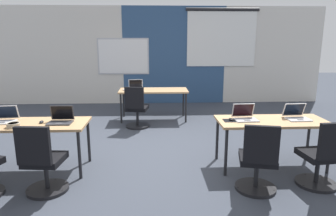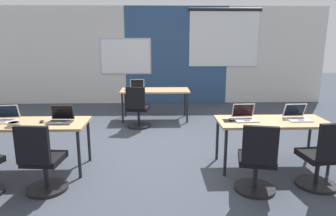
# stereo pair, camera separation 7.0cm
# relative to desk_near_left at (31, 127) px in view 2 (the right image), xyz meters

# --- Properties ---
(ground_plane) EXTENTS (24.00, 24.00, 0.00)m
(ground_plane) POSITION_rel_desk_near_left_xyz_m (1.75, 0.60, -0.66)
(ground_plane) COLOR #383D47
(back_wall_assembly) EXTENTS (10.00, 0.27, 2.80)m
(back_wall_assembly) POSITION_rel_desk_near_left_xyz_m (1.78, 4.80, 0.75)
(back_wall_assembly) COLOR silver
(back_wall_assembly) RESTS_ON ground
(desk_near_left) EXTENTS (1.60, 0.70, 0.72)m
(desk_near_left) POSITION_rel_desk_near_left_xyz_m (0.00, 0.00, 0.00)
(desk_near_left) COLOR tan
(desk_near_left) RESTS_ON ground
(desk_near_right) EXTENTS (1.60, 0.70, 0.72)m
(desk_near_right) POSITION_rel_desk_near_left_xyz_m (3.50, 0.00, 0.00)
(desk_near_right) COLOR tan
(desk_near_right) RESTS_ON ground
(desk_far_center) EXTENTS (1.60, 0.70, 0.72)m
(desk_far_center) POSITION_rel_desk_near_left_xyz_m (1.75, 2.80, 0.00)
(desk_far_center) COLOR tan
(desk_far_center) RESTS_ON ground
(laptop_near_left_end) EXTENTS (0.35, 0.33, 0.23)m
(laptop_near_left_end) POSITION_rel_desk_near_left_xyz_m (-0.39, 0.08, 0.11)
(laptop_near_left_end) COLOR silver
(laptop_near_left_end) RESTS_ON desk_near_left
(laptop_near_left_inner) EXTENTS (0.33, 0.28, 0.23)m
(laptop_near_left_inner) POSITION_rel_desk_near_left_xyz_m (0.43, 0.00, 0.11)
(laptop_near_left_inner) COLOR #333338
(laptop_near_left_inner) RESTS_ON desk_near_left
(mouse_near_left_inner) EXTENTS (0.06, 0.10, 0.03)m
(mouse_near_left_inner) POSITION_rel_desk_near_left_xyz_m (0.16, -0.01, 0.08)
(mouse_near_left_inner) COLOR black
(mouse_near_left_inner) RESTS_ON desk_near_left
(chair_near_left_inner) EXTENTS (0.52, 0.56, 0.92)m
(chair_near_left_inner) POSITION_rel_desk_near_left_xyz_m (0.39, -0.70, -0.28)
(chair_near_left_inner) COLOR black
(chair_near_left_inner) RESTS_ON ground
(laptop_near_right_inner) EXTENTS (0.34, 0.32, 0.23)m
(laptop_near_right_inner) POSITION_rel_desk_near_left_xyz_m (3.11, 0.04, 0.11)
(laptop_near_right_inner) COLOR #B7B7BC
(laptop_near_right_inner) RESTS_ON desk_near_right
(mousepad_near_right_inner) EXTENTS (0.22, 0.19, 0.00)m
(mousepad_near_right_inner) POSITION_rel_desk_near_left_xyz_m (2.89, -0.00, 0.06)
(mousepad_near_right_inner) COLOR black
(mousepad_near_right_inner) RESTS_ON desk_near_right
(mouse_near_right_inner) EXTENTS (0.07, 0.11, 0.03)m
(mouse_near_right_inner) POSITION_rel_desk_near_left_xyz_m (2.89, -0.00, 0.08)
(mouse_near_right_inner) COLOR black
(mouse_near_right_inner) RESTS_ON mousepad_near_right_inner
(chair_near_right_inner) EXTENTS (0.52, 0.58, 0.92)m
(chair_near_right_inner) POSITION_rel_desk_near_left_xyz_m (3.04, -0.79, -0.28)
(chair_near_right_inner) COLOR black
(chair_near_right_inner) RESTS_ON ground
(laptop_near_right_end) EXTENTS (0.34, 0.33, 0.22)m
(laptop_near_right_end) POSITION_rel_desk_near_left_xyz_m (3.89, 0.05, 0.11)
(laptop_near_right_end) COLOR silver
(laptop_near_right_end) RESTS_ON desk_near_right
(chair_near_right_end) EXTENTS (0.52, 0.56, 0.92)m
(chair_near_right_end) POSITION_rel_desk_near_left_xyz_m (3.90, -0.70, -0.28)
(chair_near_right_end) COLOR black
(chair_near_right_end) RESTS_ON ground
(laptop_far_left) EXTENTS (0.34, 0.28, 0.24)m
(laptop_far_left) POSITION_rel_desk_near_left_xyz_m (1.33, 2.80, 0.11)
(laptop_far_left) COLOR #B7B7BC
(laptop_far_left) RESTS_ON desk_far_center
(mouse_far_left) EXTENTS (0.07, 0.11, 0.03)m
(mouse_far_left) POSITION_rel_desk_near_left_xyz_m (1.07, 2.71, 0.08)
(mouse_far_left) COLOR #B2B2B7
(mouse_far_left) RESTS_ON desk_far_center
(chair_far_left) EXTENTS (0.52, 0.57, 0.92)m
(chair_far_left) POSITION_rel_desk_near_left_xyz_m (1.38, 2.12, -0.28)
(chair_far_left) COLOR black
(chair_far_left) RESTS_ON ground
(snack_bowl) EXTENTS (0.18, 0.18, 0.06)m
(snack_bowl) POSITION_rel_desk_near_left_xyz_m (-0.14, -0.20, 0.10)
(snack_bowl) COLOR tan
(snack_bowl) RESTS_ON desk_near_left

